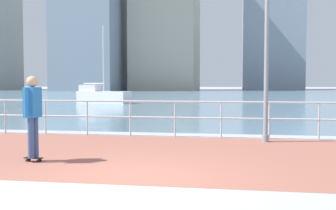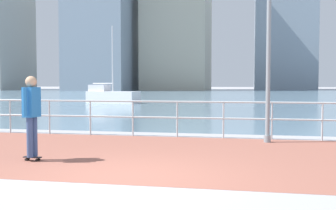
# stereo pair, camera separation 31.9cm
# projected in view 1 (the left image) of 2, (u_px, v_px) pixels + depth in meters

# --- Properties ---
(ground) EXTENTS (220.00, 220.00, 0.00)m
(ground) POSITION_uv_depth(u_px,v_px,m) (217.00, 97.00, 46.55)
(ground) COLOR #9E9EA3
(brick_paving) EXTENTS (28.00, 5.90, 0.01)m
(brick_paving) POSITION_uv_depth(u_px,v_px,m) (157.00, 154.00, 9.49)
(brick_paving) COLOR #935647
(brick_paving) RESTS_ON ground
(harbor_water) EXTENTS (180.00, 88.00, 0.00)m
(harbor_water) POSITION_uv_depth(u_px,v_px,m) (220.00, 94.00, 56.77)
(harbor_water) COLOR slate
(harbor_water) RESTS_ON ground
(waterfront_railing) EXTENTS (25.25, 0.06, 1.11)m
(waterfront_railing) POSITION_uv_depth(u_px,v_px,m) (175.00, 112.00, 12.36)
(waterfront_railing) COLOR #B2BCC1
(waterfront_railing) RESTS_ON ground
(lamppost) EXTENTS (0.52, 0.76, 5.45)m
(lamppost) POSITION_uv_depth(u_px,v_px,m) (270.00, 33.00, 11.07)
(lamppost) COLOR gray
(lamppost) RESTS_ON ground
(skateboarder) EXTENTS (0.41, 0.56, 1.80)m
(skateboarder) POSITION_uv_depth(u_px,v_px,m) (33.00, 110.00, 8.48)
(skateboarder) COLOR black
(skateboarder) RESTS_ON ground
(sailboat_yellow) EXTENTS (4.65, 2.54, 6.25)m
(sailboat_yellow) POSITION_uv_depth(u_px,v_px,m) (102.00, 96.00, 32.93)
(sailboat_yellow) COLOR white
(sailboat_yellow) RESTS_ON ground
(tower_brick) EXTENTS (13.85, 16.65, 38.65)m
(tower_brick) POSITION_uv_depth(u_px,v_px,m) (166.00, 8.00, 91.06)
(tower_brick) COLOR #B2AD99
(tower_brick) RESTS_ON ground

